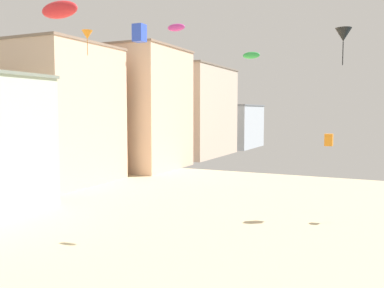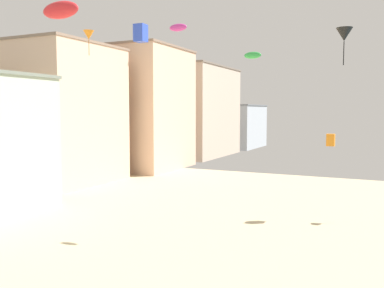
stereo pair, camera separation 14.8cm
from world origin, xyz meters
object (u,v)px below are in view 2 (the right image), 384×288
(kite_blue_box, at_px, (141,33))
(kite_orange_delta, at_px, (89,35))
(kite_orange_box, at_px, (331,140))
(kite_magenta_parafoil, at_px, (178,28))
(kite_black_delta, at_px, (344,35))
(kite_red_parafoil, at_px, (60,10))
(kite_green_parafoil, at_px, (253,55))

(kite_blue_box, xyz_separation_m, kite_orange_delta, (-3.81, -0.89, 0.02))
(kite_orange_delta, height_order, kite_orange_box, kite_orange_delta)
(kite_magenta_parafoil, relative_size, kite_black_delta, 1.07)
(kite_black_delta, bearing_deg, kite_orange_delta, 174.28)
(kite_black_delta, distance_m, kite_orange_box, 15.80)
(kite_magenta_parafoil, relative_size, kite_orange_box, 1.92)
(kite_magenta_parafoil, distance_m, kite_black_delta, 24.97)
(kite_red_parafoil, distance_m, kite_orange_box, 23.76)
(kite_green_parafoil, xyz_separation_m, kite_blue_box, (-6.60, -4.96, 1.30))
(kite_magenta_parafoil, height_order, kite_green_parafoil, kite_magenta_parafoil)
(kite_magenta_parafoil, height_order, kite_orange_box, kite_magenta_parafoil)
(kite_blue_box, relative_size, kite_orange_box, 1.16)
(kite_red_parafoil, height_order, kite_orange_box, kite_red_parafoil)
(kite_orange_delta, bearing_deg, kite_blue_box, 13.15)
(kite_blue_box, bearing_deg, kite_red_parafoil, -95.78)
(kite_black_delta, bearing_deg, kite_green_parafoil, 133.02)
(kite_green_parafoil, height_order, kite_orange_delta, kite_orange_delta)
(kite_red_parafoil, distance_m, kite_black_delta, 15.17)
(kite_green_parafoil, xyz_separation_m, kite_orange_delta, (-10.40, -5.85, 1.32))
(kite_green_parafoil, distance_m, kite_orange_delta, 12.01)
(kite_black_delta, bearing_deg, kite_magenta_parafoil, 137.04)
(kite_orange_delta, relative_size, kite_orange_box, 1.71)
(kite_green_parafoil, bearing_deg, kite_magenta_parafoil, 139.99)
(kite_blue_box, height_order, kite_orange_box, kite_blue_box)
(kite_green_parafoil, distance_m, kite_black_delta, 10.40)
(kite_blue_box, relative_size, kite_red_parafoil, 0.49)
(kite_magenta_parafoil, bearing_deg, kite_blue_box, -73.18)
(kite_blue_box, bearing_deg, kite_black_delta, -10.92)
(kite_red_parafoil, xyz_separation_m, kite_orange_box, (12.19, 18.75, -8.01))
(kite_magenta_parafoil, relative_size, kite_orange_delta, 1.12)
(kite_magenta_parafoil, distance_m, kite_green_parafoil, 14.87)
(kite_magenta_parafoil, xyz_separation_m, kite_orange_delta, (0.44, -14.95, -3.20))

